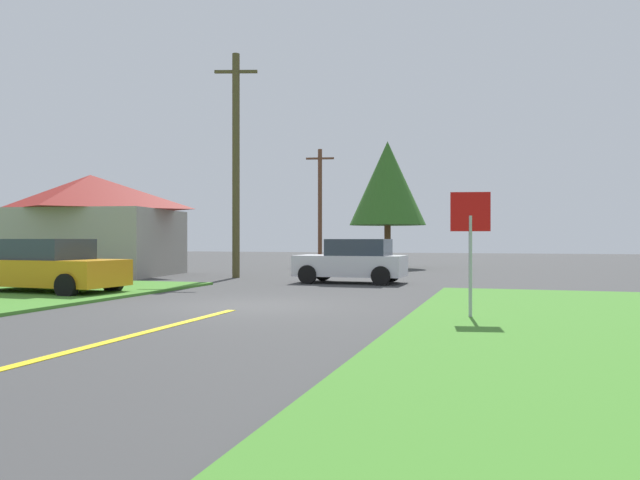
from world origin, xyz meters
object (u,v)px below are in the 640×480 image
object	(u,v)px
utility_pole_far	(320,205)
car_approaching_junction	(353,261)
oak_tree_left	(388,183)
barn	(90,225)
utility_pole_mid	(236,163)
parked_car_near_building	(48,267)
stop_sign	(470,230)

from	to	relation	value
utility_pole_far	car_approaching_junction	bearing A→B (deg)	-68.77
oak_tree_left	barn	xyz separation A→B (m)	(-11.40, -10.87, -2.52)
utility_pole_mid	utility_pole_far	xyz separation A→B (m)	(-0.59, 13.93, -0.97)
oak_tree_left	parked_car_near_building	bearing A→B (deg)	-108.69
parked_car_near_building	utility_pole_far	xyz separation A→B (m)	(1.46, 22.53, 3.03)
utility_pole_mid	car_approaching_junction	bearing A→B (deg)	-16.06
car_approaching_junction	barn	bearing A→B (deg)	-5.06
stop_sign	car_approaching_junction	bearing A→B (deg)	-74.14
stop_sign	utility_pole_far	distance (m)	27.25
car_approaching_junction	utility_pole_mid	size ratio (longest dim) A/B	0.42
utility_pole_far	oak_tree_left	world-z (taller)	utility_pole_far
utility_pole_far	oak_tree_left	size ratio (longest dim) A/B	1.03
utility_pole_mid	utility_pole_far	world-z (taller)	utility_pole_mid
oak_tree_left	barn	size ratio (longest dim) A/B	0.93
utility_pole_far	barn	world-z (taller)	utility_pole_far
stop_sign	car_approaching_junction	world-z (taller)	stop_sign
stop_sign	oak_tree_left	distance (m)	22.52
car_approaching_junction	oak_tree_left	size ratio (longest dim) A/B	0.56
car_approaching_junction	utility_pole_far	size ratio (longest dim) A/B	0.54
car_approaching_junction	utility_pole_far	world-z (taller)	utility_pole_far
barn	utility_pole_far	bearing A→B (deg)	65.88
utility_pole_mid	stop_sign	bearing A→B (deg)	-47.26
parked_car_near_building	car_approaching_junction	distance (m)	10.27
parked_car_near_building	car_approaching_junction	bearing A→B (deg)	47.23
stop_sign	utility_pole_mid	size ratio (longest dim) A/B	0.27
parked_car_near_building	barn	size ratio (longest dim) A/B	0.60
parked_car_near_building	oak_tree_left	distance (m)	20.60
parked_car_near_building	barn	xyz separation A→B (m)	(-4.92, 8.28, 1.44)
car_approaching_junction	oak_tree_left	world-z (taller)	oak_tree_left
utility_pole_far	oak_tree_left	bearing A→B (deg)	-33.93
parked_car_near_building	utility_pole_far	distance (m)	22.78
utility_pole_far	barn	bearing A→B (deg)	-114.12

